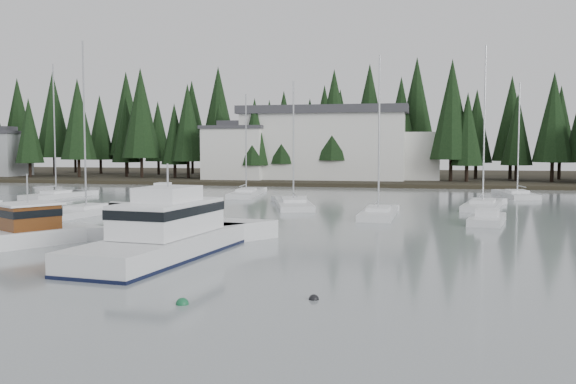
{
  "coord_description": "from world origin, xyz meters",
  "views": [
    {
      "loc": [
        10.18,
        -14.1,
        5.4
      ],
      "look_at": [
        1.54,
        25.75,
        2.5
      ],
      "focal_mm": 40.0,
      "sensor_mm": 36.0,
      "label": 1
    }
  ],
  "objects_px": {
    "house_far_west": "(0,152)",
    "sailboat_1": "(378,216)",
    "sailboat_6": "(293,206)",
    "sailboat_8": "(56,197)",
    "sailboat_10": "(517,196)",
    "runabout_3": "(163,190)",
    "lobster_boat_brown": "(3,238)",
    "sailboat_5": "(246,195)",
    "harbor_inn": "(338,144)",
    "sailboat_3": "(86,213)",
    "sailboat_11": "(483,207)",
    "runabout_1": "(487,221)",
    "cabin_cruiser_center": "(164,241)",
    "house_west": "(236,151)"
  },
  "relations": [
    {
      "from": "house_far_west",
      "to": "sailboat_1",
      "type": "bearing_deg",
      "value": -34.45
    },
    {
      "from": "sailboat_6",
      "to": "sailboat_8",
      "type": "distance_m",
      "value": 26.93
    },
    {
      "from": "sailboat_10",
      "to": "runabout_3",
      "type": "bearing_deg",
      "value": 82.03
    },
    {
      "from": "lobster_boat_brown",
      "to": "sailboat_5",
      "type": "relative_size",
      "value": 0.8
    },
    {
      "from": "harbor_inn",
      "to": "sailboat_3",
      "type": "height_order",
      "value": "sailboat_3"
    },
    {
      "from": "house_far_west",
      "to": "sailboat_10",
      "type": "distance_m",
      "value": 83.09
    },
    {
      "from": "sailboat_11",
      "to": "harbor_inn",
      "type": "bearing_deg",
      "value": 35.76
    },
    {
      "from": "sailboat_11",
      "to": "runabout_1",
      "type": "bearing_deg",
      "value": -172.59
    },
    {
      "from": "harbor_inn",
      "to": "sailboat_8",
      "type": "bearing_deg",
      "value": -125.01
    },
    {
      "from": "sailboat_10",
      "to": "lobster_boat_brown",
      "type": "bearing_deg",
      "value": 135.65
    },
    {
      "from": "runabout_1",
      "to": "sailboat_10",
      "type": "bearing_deg",
      "value": -1.52
    },
    {
      "from": "sailboat_10",
      "to": "runabout_3",
      "type": "xyz_separation_m",
      "value": [
        -40.75,
        0.59,
        0.06
      ]
    },
    {
      "from": "cabin_cruiser_center",
      "to": "sailboat_5",
      "type": "distance_m",
      "value": 39.28
    },
    {
      "from": "sailboat_8",
      "to": "sailboat_11",
      "type": "relative_size",
      "value": 0.99
    },
    {
      "from": "sailboat_11",
      "to": "sailboat_5",
      "type": "bearing_deg",
      "value": 78.92
    },
    {
      "from": "cabin_cruiser_center",
      "to": "sailboat_3",
      "type": "distance_m",
      "value": 22.16
    },
    {
      "from": "cabin_cruiser_center",
      "to": "sailboat_5",
      "type": "xyz_separation_m",
      "value": [
        -6.87,
        38.67,
        -0.74
      ]
    },
    {
      "from": "sailboat_3",
      "to": "sailboat_8",
      "type": "relative_size",
      "value": 0.98
    },
    {
      "from": "house_west",
      "to": "harbor_inn",
      "type": "xyz_separation_m",
      "value": [
        15.04,
        3.34,
        1.12
      ]
    },
    {
      "from": "sailboat_3",
      "to": "sailboat_8",
      "type": "bearing_deg",
      "value": 45.21
    },
    {
      "from": "house_west",
      "to": "cabin_cruiser_center",
      "type": "height_order",
      "value": "house_west"
    },
    {
      "from": "sailboat_1",
      "to": "runabout_3",
      "type": "height_order",
      "value": "sailboat_1"
    },
    {
      "from": "house_far_west",
      "to": "house_west",
      "type": "bearing_deg",
      "value": -2.73
    },
    {
      "from": "harbor_inn",
      "to": "sailboat_6",
      "type": "distance_m",
      "value": 40.78
    },
    {
      "from": "sailboat_6",
      "to": "sailboat_10",
      "type": "relative_size",
      "value": 0.93
    },
    {
      "from": "house_far_west",
      "to": "sailboat_1",
      "type": "relative_size",
      "value": 0.66
    },
    {
      "from": "sailboat_3",
      "to": "sailboat_10",
      "type": "xyz_separation_m",
      "value": [
        36.04,
        25.56,
        -0.0
      ]
    },
    {
      "from": "cabin_cruiser_center",
      "to": "runabout_3",
      "type": "relative_size",
      "value": 1.95
    },
    {
      "from": "harbor_inn",
      "to": "runabout_1",
      "type": "relative_size",
      "value": 5.15
    },
    {
      "from": "sailboat_11",
      "to": "sailboat_10",
      "type": "bearing_deg",
      "value": -8.23
    },
    {
      "from": "lobster_boat_brown",
      "to": "sailboat_1",
      "type": "height_order",
      "value": "sailboat_1"
    },
    {
      "from": "cabin_cruiser_center",
      "to": "sailboat_10",
      "type": "height_order",
      "value": "sailboat_10"
    },
    {
      "from": "harbor_inn",
      "to": "runabout_1",
      "type": "xyz_separation_m",
      "value": [
        17.35,
        -49.59,
        -5.64
      ]
    },
    {
      "from": "lobster_boat_brown",
      "to": "sailboat_6",
      "type": "xyz_separation_m",
      "value": [
        10.56,
        25.94,
        -0.46
      ]
    },
    {
      "from": "runabout_1",
      "to": "house_far_west",
      "type": "bearing_deg",
      "value": 67.42
    },
    {
      "from": "sailboat_3",
      "to": "sailboat_10",
      "type": "bearing_deg",
      "value": -48.58
    },
    {
      "from": "house_west",
      "to": "sailboat_5",
      "type": "height_order",
      "value": "sailboat_5"
    },
    {
      "from": "harbor_inn",
      "to": "sailboat_1",
      "type": "height_order",
      "value": "sailboat_1"
    },
    {
      "from": "lobster_boat_brown",
      "to": "sailboat_10",
      "type": "bearing_deg",
      "value": -6.66
    },
    {
      "from": "harbor_inn",
      "to": "sailboat_8",
      "type": "distance_m",
      "value": 44.04
    },
    {
      "from": "sailboat_6",
      "to": "sailboat_8",
      "type": "height_order",
      "value": "sailboat_8"
    },
    {
      "from": "cabin_cruiser_center",
      "to": "sailboat_5",
      "type": "height_order",
      "value": "sailboat_5"
    },
    {
      "from": "sailboat_6",
      "to": "house_west",
      "type": "bearing_deg",
      "value": 8.11
    },
    {
      "from": "sailboat_3",
      "to": "sailboat_5",
      "type": "xyz_separation_m",
      "value": [
        7.12,
        21.51,
        -0.02
      ]
    },
    {
      "from": "house_far_west",
      "to": "sailboat_3",
      "type": "relative_size",
      "value": 0.6
    },
    {
      "from": "house_west",
      "to": "lobster_boat_brown",
      "type": "bearing_deg",
      "value": -84.59
    },
    {
      "from": "sailboat_5",
      "to": "sailboat_6",
      "type": "xyz_separation_m",
      "value": [
        7.76,
        -11.77,
        -0.0
      ]
    },
    {
      "from": "lobster_boat_brown",
      "to": "sailboat_1",
      "type": "distance_m",
      "value": 26.81
    },
    {
      "from": "runabout_1",
      "to": "sailboat_11",
      "type": "bearing_deg",
      "value": 7.24
    },
    {
      "from": "sailboat_8",
      "to": "sailboat_11",
      "type": "bearing_deg",
      "value": -84.98
    }
  ]
}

